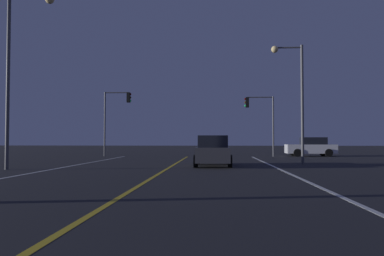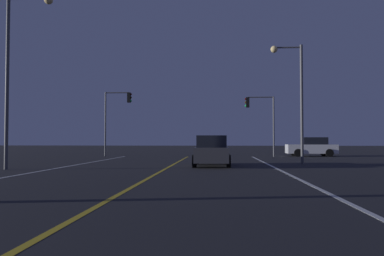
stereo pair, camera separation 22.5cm
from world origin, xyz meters
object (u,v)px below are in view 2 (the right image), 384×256
(street_lamp_left_mid, at_px, (17,59))
(street_lamp_right_far, at_px, (294,87))
(traffic_light_near_left, at_px, (117,109))
(car_crossing_side, at_px, (312,147))
(car_ahead_far, at_px, (212,151))
(traffic_light_near_right, at_px, (260,112))

(street_lamp_left_mid, xyz_separation_m, street_lamp_right_far, (14.66, 5.66, -0.74))
(traffic_light_near_left, bearing_deg, street_lamp_right_far, -35.44)
(car_crossing_side, relative_size, car_ahead_far, 1.00)
(car_crossing_side, distance_m, traffic_light_near_left, 17.83)
(traffic_light_near_right, bearing_deg, car_crossing_side, -168.22)
(traffic_light_near_right, height_order, traffic_light_near_left, traffic_light_near_left)
(car_ahead_far, distance_m, street_lamp_right_far, 6.85)
(car_crossing_side, bearing_deg, traffic_light_near_left, 3.21)
(car_crossing_side, bearing_deg, car_ahead_far, 56.61)
(car_ahead_far, height_order, street_lamp_right_far, street_lamp_right_far)
(traffic_light_near_right, relative_size, street_lamp_right_far, 0.72)
(car_ahead_far, xyz_separation_m, street_lamp_left_mid, (-9.60, -3.19, 4.63))
(car_ahead_far, relative_size, street_lamp_right_far, 0.58)
(car_ahead_far, distance_m, street_lamp_left_mid, 11.13)
(traffic_light_near_right, bearing_deg, car_ahead_far, 71.79)
(car_crossing_side, xyz_separation_m, traffic_light_near_left, (-17.47, -0.98, 3.42))
(traffic_light_near_right, height_order, street_lamp_right_far, street_lamp_right_far)
(traffic_light_near_right, distance_m, street_lamp_right_far, 9.90)
(car_ahead_far, relative_size, traffic_light_near_left, 0.74)
(street_lamp_right_far, bearing_deg, car_ahead_far, 26.02)
(car_crossing_side, height_order, traffic_light_near_left, traffic_light_near_left)
(car_ahead_far, xyz_separation_m, traffic_light_near_right, (4.04, 12.28, 3.09))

